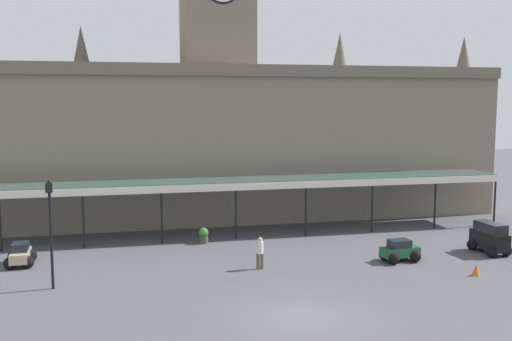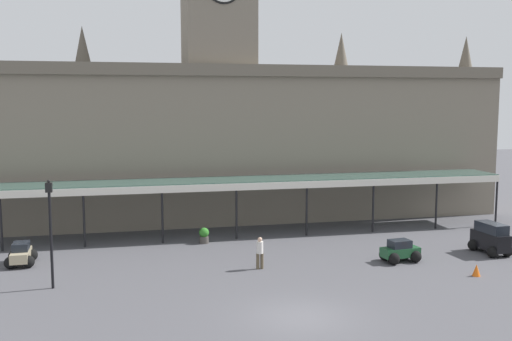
{
  "view_description": "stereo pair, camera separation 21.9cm",
  "coord_description": "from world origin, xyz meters",
  "px_view_note": "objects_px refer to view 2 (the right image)",
  "views": [
    {
      "loc": [
        -6.98,
        -21.77,
        8.65
      ],
      "look_at": [
        0.0,
        8.19,
        4.97
      ],
      "focal_mm": 41.38,
      "sensor_mm": 36.0,
      "label": 1
    },
    {
      "loc": [
        -6.77,
        -21.82,
        8.65
      ],
      "look_at": [
        0.0,
        8.19,
        4.97
      ],
      "focal_mm": 41.38,
      "sensor_mm": 36.0,
      "label": 2
    }
  ],
  "objects_px": {
    "car_green_sedan": "(400,252)",
    "planter_near_kerb": "(204,235)",
    "car_black_van": "(490,239)",
    "pedestrian_near_entrance": "(260,252)",
    "traffic_cone": "(476,270)",
    "victorian_lamppost": "(50,222)",
    "car_beige_sedan": "(21,255)"
  },
  "relations": [
    {
      "from": "car_green_sedan",
      "to": "planter_near_kerb",
      "type": "xyz_separation_m",
      "value": [
        -9.76,
        6.39,
        -0.01
      ]
    },
    {
      "from": "car_black_van",
      "to": "pedestrian_near_entrance",
      "type": "bearing_deg",
      "value": -179.44
    },
    {
      "from": "victorian_lamppost",
      "to": "traffic_cone",
      "type": "height_order",
      "value": "victorian_lamppost"
    },
    {
      "from": "car_green_sedan",
      "to": "planter_near_kerb",
      "type": "height_order",
      "value": "car_green_sedan"
    },
    {
      "from": "victorian_lamppost",
      "to": "car_black_van",
      "type": "bearing_deg",
      "value": 2.67
    },
    {
      "from": "victorian_lamppost",
      "to": "planter_near_kerb",
      "type": "relative_size",
      "value": 5.28
    },
    {
      "from": "car_beige_sedan",
      "to": "traffic_cone",
      "type": "xyz_separation_m",
      "value": [
        22.31,
        -7.09,
        -0.21
      ]
    },
    {
      "from": "car_beige_sedan",
      "to": "car_green_sedan",
      "type": "height_order",
      "value": "same"
    },
    {
      "from": "car_beige_sedan",
      "to": "pedestrian_near_entrance",
      "type": "height_order",
      "value": "pedestrian_near_entrance"
    },
    {
      "from": "car_black_van",
      "to": "traffic_cone",
      "type": "xyz_separation_m",
      "value": [
        -3.28,
        -3.7,
        -0.51
      ]
    },
    {
      "from": "car_green_sedan",
      "to": "pedestrian_near_entrance",
      "type": "xyz_separation_m",
      "value": [
        -7.69,
        0.29,
        0.41
      ]
    },
    {
      "from": "planter_near_kerb",
      "to": "pedestrian_near_entrance",
      "type": "bearing_deg",
      "value": -71.3
    },
    {
      "from": "car_green_sedan",
      "to": "planter_near_kerb",
      "type": "bearing_deg",
      "value": 146.78
    },
    {
      "from": "traffic_cone",
      "to": "car_beige_sedan",
      "type": "bearing_deg",
      "value": 162.36
    },
    {
      "from": "car_green_sedan",
      "to": "pedestrian_near_entrance",
      "type": "relative_size",
      "value": 1.28
    },
    {
      "from": "car_green_sedan",
      "to": "traffic_cone",
      "type": "relative_size",
      "value": 3.61
    },
    {
      "from": "victorian_lamppost",
      "to": "pedestrian_near_entrance",
      "type": "bearing_deg",
      "value": 5.49
    },
    {
      "from": "car_black_van",
      "to": "traffic_cone",
      "type": "distance_m",
      "value": 4.97
    },
    {
      "from": "pedestrian_near_entrance",
      "to": "planter_near_kerb",
      "type": "distance_m",
      "value": 6.46
    },
    {
      "from": "victorian_lamppost",
      "to": "traffic_cone",
      "type": "distance_m",
      "value": 20.59
    },
    {
      "from": "car_beige_sedan",
      "to": "car_green_sedan",
      "type": "xyz_separation_m",
      "value": [
        19.83,
        -3.81,
        0.0
      ]
    },
    {
      "from": "car_green_sedan",
      "to": "car_beige_sedan",
      "type": "bearing_deg",
      "value": 169.11
    },
    {
      "from": "car_beige_sedan",
      "to": "victorian_lamppost",
      "type": "bearing_deg",
      "value": -65.21
    },
    {
      "from": "planter_near_kerb",
      "to": "traffic_cone",
      "type": "bearing_deg",
      "value": -38.31
    },
    {
      "from": "car_beige_sedan",
      "to": "victorian_lamppost",
      "type": "xyz_separation_m",
      "value": [
        2.07,
        -4.49,
        2.64
      ]
    },
    {
      "from": "car_black_van",
      "to": "planter_near_kerb",
      "type": "distance_m",
      "value": 16.63
    },
    {
      "from": "car_beige_sedan",
      "to": "victorian_lamppost",
      "type": "relative_size",
      "value": 0.41
    },
    {
      "from": "victorian_lamppost",
      "to": "traffic_cone",
      "type": "bearing_deg",
      "value": -7.32
    },
    {
      "from": "pedestrian_near_entrance",
      "to": "traffic_cone",
      "type": "distance_m",
      "value": 10.8
    },
    {
      "from": "car_green_sedan",
      "to": "traffic_cone",
      "type": "height_order",
      "value": "car_green_sedan"
    },
    {
      "from": "car_beige_sedan",
      "to": "pedestrian_near_entrance",
      "type": "bearing_deg",
      "value": -16.21
    },
    {
      "from": "car_black_van",
      "to": "victorian_lamppost",
      "type": "distance_m",
      "value": 23.65
    }
  ]
}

